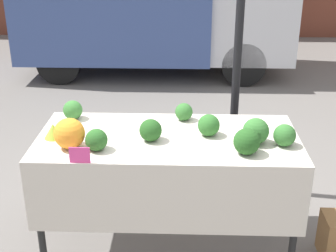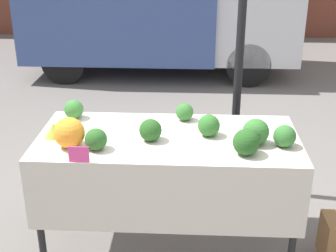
# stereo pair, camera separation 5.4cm
# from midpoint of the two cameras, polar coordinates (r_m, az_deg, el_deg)

# --- Properties ---
(ground_plane) EXTENTS (40.00, 40.00, 0.00)m
(ground_plane) POSITION_cam_midpoint_polar(r_m,az_deg,el_deg) (3.76, 0.42, -13.66)
(ground_plane) COLOR slate
(tent_pole) EXTENTS (0.07, 0.07, 2.80)m
(tent_pole) POSITION_cam_midpoint_polar(r_m,az_deg,el_deg) (3.93, 9.21, 10.29)
(tent_pole) COLOR black
(tent_pole) RESTS_ON ground_plane
(market_table) EXTENTS (1.85, 0.86, 0.89)m
(market_table) POSITION_cam_midpoint_polar(r_m,az_deg,el_deg) (3.30, 0.41, -3.56)
(market_table) COLOR beige
(market_table) RESTS_ON ground_plane
(orange_cauliflower) EXTENTS (0.21, 0.21, 0.21)m
(orange_cauliflower) POSITION_cam_midpoint_polar(r_m,az_deg,el_deg) (3.17, -11.47, -0.82)
(orange_cauliflower) COLOR orange
(orange_cauliflower) RESTS_ON market_table
(romanesco_head) EXTENTS (0.13, 0.13, 0.10)m
(romanesco_head) POSITION_cam_midpoint_polar(r_m,az_deg,el_deg) (3.37, -13.32, -0.50)
(romanesco_head) COLOR #93B238
(romanesco_head) RESTS_ON market_table
(broccoli_head_0) EXTENTS (0.18, 0.18, 0.18)m
(broccoli_head_0) POSITION_cam_midpoint_polar(r_m,az_deg,el_deg) (3.06, 10.02, -1.95)
(broccoli_head_0) COLOR #23511E
(broccoli_head_0) RESTS_ON market_table
(broccoli_head_1) EXTENTS (0.15, 0.15, 0.15)m
(broccoli_head_1) POSITION_cam_midpoint_polar(r_m,az_deg,el_deg) (3.12, -8.29, -1.63)
(broccoli_head_1) COLOR #285B23
(broccoli_head_1) RESTS_ON market_table
(broccoli_head_2) EXTENTS (0.18, 0.18, 0.18)m
(broccoli_head_2) POSITION_cam_midpoint_polar(r_m,az_deg,el_deg) (3.22, 11.12, -0.69)
(broccoli_head_2) COLOR #336B2D
(broccoli_head_2) RESTS_ON market_table
(broccoli_head_3) EXTENTS (0.13, 0.13, 0.13)m
(broccoli_head_3) POSITION_cam_midpoint_polar(r_m,az_deg,el_deg) (3.56, 2.47, 1.72)
(broccoli_head_3) COLOR #336B2D
(broccoli_head_3) RESTS_ON market_table
(broccoli_head_4) EXTENTS (0.15, 0.15, 0.15)m
(broccoli_head_4) POSITION_cam_midpoint_polar(r_m,az_deg,el_deg) (3.66, -10.99, 2.00)
(broccoli_head_4) COLOR #387533
(broccoli_head_4) RESTS_ON market_table
(broccoli_head_5) EXTENTS (0.16, 0.16, 0.16)m
(broccoli_head_5) POSITION_cam_midpoint_polar(r_m,az_deg,el_deg) (3.22, -1.67, -0.51)
(broccoli_head_5) COLOR #23511E
(broccoli_head_5) RESTS_ON market_table
(broccoli_head_6) EXTENTS (0.15, 0.15, 0.15)m
(broccoli_head_6) POSITION_cam_midpoint_polar(r_m,az_deg,el_deg) (3.23, 14.50, -1.20)
(broccoli_head_6) COLOR #336B2D
(broccoli_head_6) RESTS_ON market_table
(broccoli_head_7) EXTENTS (0.16, 0.16, 0.16)m
(broccoli_head_7) POSITION_cam_midpoint_polar(r_m,az_deg,el_deg) (3.30, 5.47, 0.06)
(broccoli_head_7) COLOR #2D6628
(broccoli_head_7) RESTS_ON market_table
(price_sign) EXTENTS (0.13, 0.01, 0.11)m
(price_sign) POSITION_cam_midpoint_polar(r_m,az_deg,el_deg) (2.98, -10.32, -3.43)
(price_sign) COLOR #EF4793
(price_sign) RESTS_ON market_table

